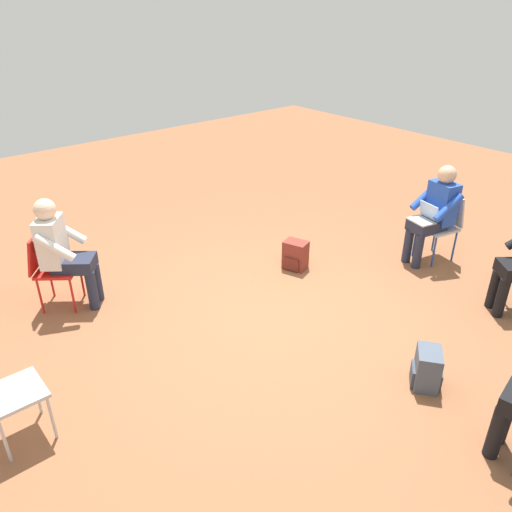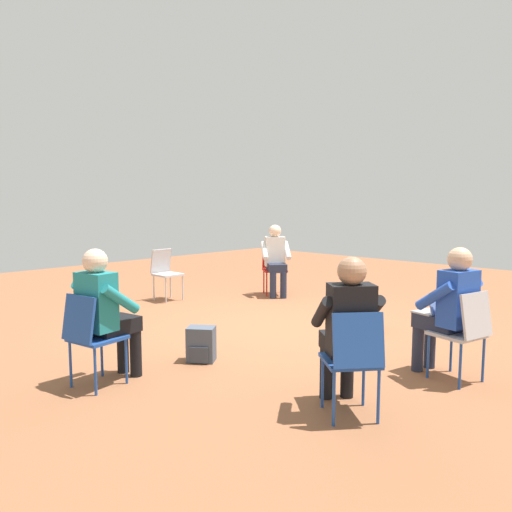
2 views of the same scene
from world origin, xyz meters
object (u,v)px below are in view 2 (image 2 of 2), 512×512
(chair_west, at_px, (464,329))
(person_in_white, at_px, (276,256))
(chair_southeast, at_px, (274,266))
(person_with_laptop, at_px, (449,305))
(backpack_by_empty_chair, at_px, (201,346))
(backpack_near_laptop_user, at_px, (367,319))
(person_in_teal, at_px, (105,308))
(person_in_black, at_px, (347,325))
(chair_northwest, at_px, (353,356))
(chair_east, at_px, (165,270))
(chair_north, at_px, (91,333))

(chair_west, relative_size, person_in_white, 0.69)
(chair_southeast, relative_size, person_with_laptop, 0.69)
(chair_west, bearing_deg, backpack_by_empty_chair, 133.40)
(person_with_laptop, distance_m, backpack_near_laptop_user, 1.79)
(chair_west, xyz_separation_m, backpack_near_laptop_user, (1.60, -0.98, -0.34))
(person_with_laptop, relative_size, person_in_white, 1.00)
(chair_west, relative_size, person_in_teal, 0.69)
(backpack_near_laptop_user, xyz_separation_m, backpack_by_empty_chair, (0.59, 2.24, 0.00))
(chair_southeast, distance_m, person_in_black, 5.02)
(person_in_white, bearing_deg, chair_southeast, -90.00)
(chair_west, height_order, person_with_laptop, person_with_laptop)
(chair_northwest, xyz_separation_m, person_in_white, (3.75, -3.33, 0.20))
(chair_west, relative_size, person_with_laptop, 0.69)
(person_in_black, distance_m, person_in_white, 4.85)
(person_with_laptop, distance_m, person_in_teal, 3.16)
(person_with_laptop, distance_m, backpack_by_empty_chair, 2.47)
(chair_east, relative_size, chair_northwest, 1.00)
(chair_west, height_order, chair_north, same)
(chair_west, bearing_deg, chair_northwest, -178.60)
(chair_southeast, xyz_separation_m, backpack_near_laptop_user, (-2.57, 1.09, -0.34))
(person_in_black, relative_size, person_in_white, 1.00)
(person_in_black, height_order, backpack_near_laptop_user, person_in_black)
(chair_west, distance_m, backpack_near_laptop_user, 1.90)
(person_in_teal, height_order, backpack_near_laptop_user, person_in_teal)
(chair_east, distance_m, person_in_teal, 3.86)
(chair_west, distance_m, chair_east, 5.14)
(person_in_teal, height_order, person_in_black, same)
(person_with_laptop, bearing_deg, backpack_by_empty_chair, 136.18)
(person_in_white, bearing_deg, chair_west, 102.55)
(chair_southeast, height_order, chair_northwest, same)
(chair_east, distance_m, chair_northwest, 5.15)
(person_in_teal, xyz_separation_m, person_in_black, (-1.92, -1.00, 0.00))
(chair_west, bearing_deg, backpack_near_laptop_user, 71.98)
(person_with_laptop, relative_size, backpack_near_laptop_user, 3.44)
(person_in_teal, bearing_deg, person_in_white, 102.11)
(chair_west, relative_size, backpack_by_empty_chair, 2.36)
(chair_north, distance_m, person_in_black, 2.23)
(chair_northwest, distance_m, backpack_near_laptop_user, 2.70)
(person_with_laptop, bearing_deg, chair_northwest, -171.67)
(chair_north, bearing_deg, person_in_teal, 90.00)
(chair_west, distance_m, backpack_by_empty_chair, 2.55)
(chair_north, xyz_separation_m, chair_northwest, (-2.02, -1.05, 0.00))
(chair_north, distance_m, person_in_teal, 0.26)
(chair_northwest, xyz_separation_m, person_in_black, (0.13, -0.11, 0.20))
(chair_northwest, height_order, person_in_black, person_in_black)
(chair_west, xyz_separation_m, chair_north, (2.31, 2.42, 0.00))
(chair_east, xyz_separation_m, person_in_white, (-1.08, -1.56, 0.20))
(chair_west, bearing_deg, chair_southeast, 77.02)
(chair_east, relative_size, backpack_by_empty_chair, 2.36)
(chair_east, height_order, person_with_laptop, person_with_laptop)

